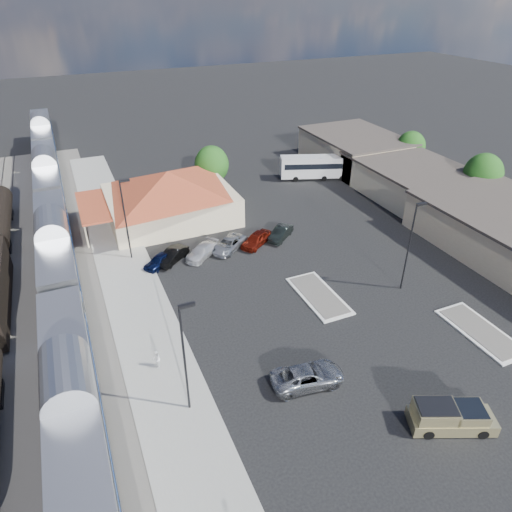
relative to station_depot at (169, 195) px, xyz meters
name	(u,v)px	position (x,y,z in m)	size (l,w,h in m)	color
ground	(291,319)	(4.56, -24.00, -3.13)	(280.00, 280.00, 0.00)	black
railbed	(32,326)	(-16.44, -16.00, -3.07)	(16.00, 100.00, 0.12)	#4C4944
platform	(141,313)	(-7.44, -18.00, -3.04)	(5.50, 92.00, 0.18)	gray
passenger_train	(57,253)	(-13.44, -8.84, -0.26)	(3.00, 104.00, 5.55)	silver
station_depot	(169,195)	(0.00, 0.00, 0.00)	(18.35, 12.24, 6.20)	beige
buildings_east	(431,189)	(32.56, -9.72, -0.86)	(14.40, 51.40, 4.80)	#C6B28C
traffic_island_south	(319,295)	(8.56, -22.00, -3.03)	(3.30, 7.50, 0.21)	silver
traffic_island_north	(481,331)	(18.56, -32.00, -3.03)	(3.30, 7.50, 0.21)	silver
lamp_plat_s	(185,351)	(-6.34, -30.00, 2.21)	(1.08, 0.25, 9.00)	black
lamp_plat_n	(126,214)	(-6.34, -8.00, 2.21)	(1.08, 0.25, 9.00)	black
lamp_lot	(411,240)	(16.66, -24.00, 2.21)	(1.08, 0.25, 9.00)	black
tree_east_b	(483,174)	(38.56, -12.00, 1.09)	(4.94, 4.94, 6.96)	#382314
tree_east_c	(411,147)	(38.56, 2.00, 0.63)	(4.41, 4.41, 6.21)	#382314
tree_depot	(212,165)	(7.56, 6.00, 0.89)	(4.71, 4.71, 6.63)	#382314
pickup_truck	(452,417)	(9.12, -38.34, -2.22)	(5.88, 4.02, 1.91)	tan
suv	(308,376)	(2.21, -31.21, -2.37)	(2.54, 5.51, 1.53)	#929599
coach_bus	(316,166)	(23.50, 4.60, -1.14)	(10.92, 5.83, 3.45)	white
person_b	(156,359)	(-7.62, -25.28, -2.17)	(0.76, 0.59, 1.55)	white
parked_car_a	(160,260)	(-3.94, -10.61, -2.47)	(1.56, 3.88, 1.32)	#0B143A
parked_car_b	(172,256)	(-2.55, -10.31, -2.43)	(1.49, 4.27, 1.41)	black
parked_car_c	(202,251)	(0.65, -10.61, -2.47)	(1.84, 4.53, 1.32)	silver
parked_car_d	(229,244)	(3.85, -10.31, -2.45)	(2.24, 4.87, 1.35)	#969A9E
parked_car_e	(256,239)	(7.05, -10.61, -2.38)	(1.77, 4.40, 1.50)	maroon
parked_car_f	(281,233)	(10.25, -10.31, -2.43)	(1.47, 4.23, 1.39)	black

